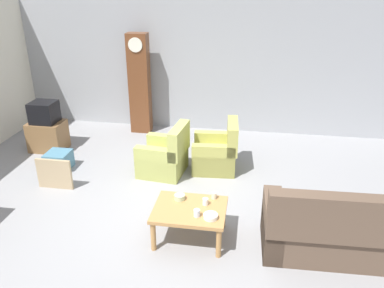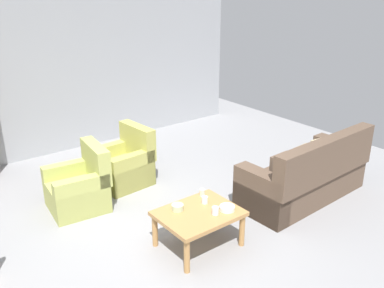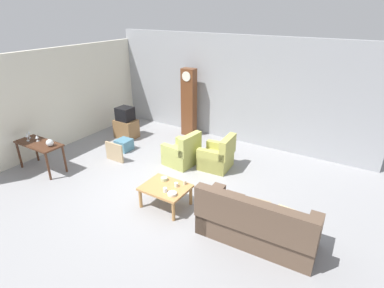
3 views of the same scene
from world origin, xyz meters
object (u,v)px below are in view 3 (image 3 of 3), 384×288
Objects in this scene: armchair_olive_near at (182,154)px; cup_cream_tall at (185,182)px; console_table_dark at (39,147)px; bowl_shallow_green at (164,179)px; tv_crt at (125,114)px; cup_white_porcelain at (176,185)px; armchair_olive_far at (217,157)px; tv_stand_cabinet at (126,129)px; wine_glass_short at (37,137)px; framed_picture_leaning at (114,152)px; cup_blue_rimmed at (165,190)px; glass_dome_cloche at (50,143)px; couch_floral at (256,225)px; bowl_white_stacked at (172,194)px; coffee_table_wood at (165,189)px; wine_glass_tall at (29,133)px; grandfather_clock at (189,103)px; storage_box_blue at (124,145)px; wine_glass_mid at (27,136)px.

cup_cream_tall is (1.04, -1.49, 0.21)m from armchair_olive_near.
bowl_shallow_green is (3.50, 0.59, -0.14)m from console_table_dark.
tv_crt reaches higher than cup_white_porcelain.
armchair_olive_far is 3.48m from tv_stand_cabinet.
tv_crt is at bearing 80.50° from wine_glass_short.
framed_picture_leaning is 6.67× the size of cup_white_porcelain.
tv_crt is 1.76m from framed_picture_leaning.
tv_stand_cabinet is at bearing 0.00° from tv_crt.
cup_blue_rimmed is 3.91m from wine_glass_short.
glass_dome_cloche reaches higher than wine_glass_short.
cup_blue_rimmed is 0.58× the size of wine_glass_short.
armchair_olive_near reaches higher than tv_stand_cabinet.
tv_crt is 3.84m from bowl_shallow_green.
tv_stand_cabinet is (-5.34, 2.41, -0.06)m from couch_floral.
cup_blue_rimmed is 0.18m from bowl_white_stacked.
coffee_table_wood is 0.25m from cup_white_porcelain.
console_table_dark is at bearing -7.59° from wine_glass_tall.
armchair_olive_near reaches higher than framed_picture_leaning.
cup_white_porcelain is (3.86, 0.52, -0.14)m from console_table_dark.
cup_blue_rimmed is (3.43, -2.54, 0.22)m from tv_stand_cabinet.
framed_picture_leaning is at bearing 167.61° from couch_floral.
bowl_white_stacked is at bearing -35.27° from tv_stand_cabinet.
grandfather_clock is 3.84m from bowl_shallow_green.
tv_stand_cabinet is 0.51m from tv_crt.
bowl_white_stacked is at bearing 2.37° from wine_glass_short.
grandfather_clock is (1.95, 4.05, 0.44)m from console_table_dark.
wine_glass_short is (-4.06, -0.64, 0.36)m from cup_cream_tall.
glass_dome_cloche is 3.56m from bowl_white_stacked.
cup_blue_rimmed is at bearing 3.48° from console_table_dark.
bowl_shallow_green is at bearing -29.14° from storage_box_blue.
glass_dome_cloche is at bearing 7.89° from wine_glass_mid.
wine_glass_short is (0.23, 0.12, -0.03)m from wine_glass_mid.
armchair_olive_far is at bearing -4.80° from tv_crt.
grandfather_clock reaches higher than armchair_olive_near.
wine_glass_mid is at bearing -173.36° from coffee_table_wood.
storage_box_blue is at bearing 152.90° from cup_white_porcelain.
grandfather_clock is at bearing 139.99° from armchair_olive_far.
glass_dome_cloche is at bearing -121.28° from framed_picture_leaning.
cup_blue_rimmed is 0.52× the size of bowl_white_stacked.
couch_floral is 2.32× the size of armchair_olive_near.
framed_picture_leaning is 2.82m from cup_cream_tall.
cup_blue_rimmed reaches higher than coffee_table_wood.
console_table_dark is 1.91× the size of tv_stand_cabinet.
cup_white_porcelain is 0.54× the size of wine_glass_short.
bowl_shallow_green is at bearing 10.20° from glass_dome_cloche.
grandfather_clock is 23.75× the size of cup_cream_tall.
wine_glass_tall reaches higher than armchair_olive_far.
wine_glass_mid is at bearing -103.55° from tv_stand_cabinet.
couch_floral is at bearing 3.69° from console_table_dark.
wine_glass_mid is at bearing -172.04° from cup_white_porcelain.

